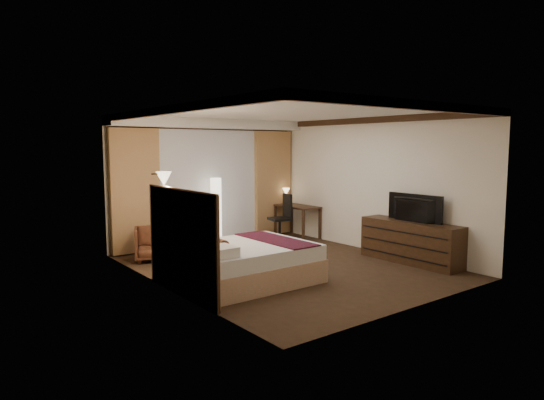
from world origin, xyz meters
TOP-DOWN VIEW (x-y plane):
  - floor at (0.00, 0.00)m, footprint 4.50×5.50m
  - ceiling at (0.00, 0.00)m, footprint 4.50×5.50m
  - back_wall at (0.00, 2.75)m, footprint 4.50×0.02m
  - left_wall at (-2.25, 0.00)m, footprint 0.02×5.50m
  - right_wall at (2.25, 0.00)m, footprint 0.02×5.50m
  - crown_molding at (0.00, 0.00)m, footprint 4.50×5.50m
  - soffit at (0.00, 2.50)m, footprint 4.50×0.50m
  - curtain_sheer at (0.00, 2.67)m, footprint 2.48×0.04m
  - curtain_left_drape at (-1.70, 2.61)m, footprint 1.00×0.14m
  - curtain_right_drape at (1.70, 2.61)m, footprint 1.00×0.14m
  - wall_sconce at (-2.09, 0.43)m, footprint 0.24×0.24m
  - bed at (-1.15, -0.39)m, footprint 2.08×1.62m
  - headboard at (-2.20, -0.39)m, footprint 0.12×1.92m
  - armchair at (-1.67, 1.85)m, footprint 0.86×0.84m
  - side_table at (-0.70, 2.00)m, footprint 0.54×0.54m
  - floor_lamp at (-0.02, 2.35)m, footprint 0.31×0.31m
  - desk at (1.95, 1.99)m, footprint 0.55×1.12m
  - desk_lamp at (1.95, 2.40)m, footprint 0.18×0.18m
  - office_chair at (1.39, 1.94)m, footprint 0.61×0.61m
  - dresser at (2.00, -1.16)m, footprint 0.50×1.95m
  - television at (1.97, -1.16)m, footprint 0.66×1.15m

SIDE VIEW (x-z plane):
  - floor at x=0.00m, z-range -0.01..0.01m
  - side_table at x=-0.70m, z-range 0.00..0.59m
  - bed at x=-1.15m, z-range 0.00..0.61m
  - armchair at x=-1.67m, z-range 0.00..0.69m
  - desk at x=1.95m, z-range 0.00..0.75m
  - dresser at x=2.00m, z-range 0.00..0.76m
  - office_chair at x=1.39m, z-range 0.00..1.06m
  - floor_lamp at x=-0.02m, z-range 0.00..1.46m
  - headboard at x=-2.20m, z-range 0.00..1.50m
  - desk_lamp at x=1.95m, z-range 0.75..1.09m
  - television at x=1.97m, z-range 1.01..1.16m
  - curtain_sheer at x=0.00m, z-range 0.02..2.48m
  - curtain_left_drape at x=-1.70m, z-range 0.02..2.48m
  - curtain_right_drape at x=1.70m, z-range 0.02..2.48m
  - back_wall at x=0.00m, z-range 0.00..2.70m
  - left_wall at x=-2.25m, z-range 0.00..2.70m
  - right_wall at x=2.25m, z-range 0.00..2.70m
  - wall_sconce at x=-2.09m, z-range 1.50..1.74m
  - soffit at x=0.00m, z-range 2.50..2.70m
  - crown_molding at x=0.00m, z-range 2.58..2.70m
  - ceiling at x=0.00m, z-range 2.70..2.71m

